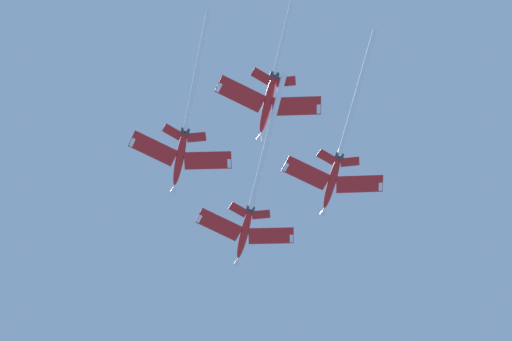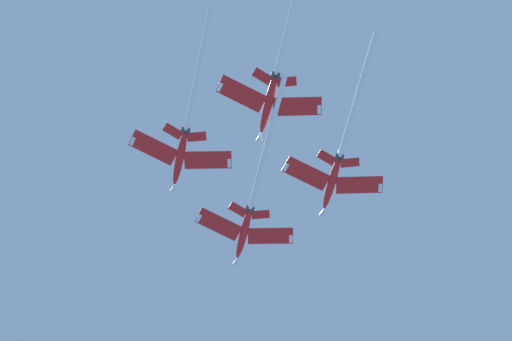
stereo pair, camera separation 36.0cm
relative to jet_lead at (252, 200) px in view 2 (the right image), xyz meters
name	(u,v)px [view 2 (the right image)]	position (x,y,z in m)	size (l,w,h in m)	color
jet_lead	(252,200)	(0.00, 0.00, 0.00)	(20.93, 39.32, 10.13)	red
jet_left_wing	(185,132)	(11.11, 15.29, -2.77)	(19.41, 34.88, 8.88)	red
jet_right_wing	(339,157)	(-17.42, 7.50, -1.63)	(19.49, 36.38, 9.93)	red
jet_slot	(273,83)	(-6.21, 23.22, -4.77)	(19.43, 35.80, 9.26)	red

